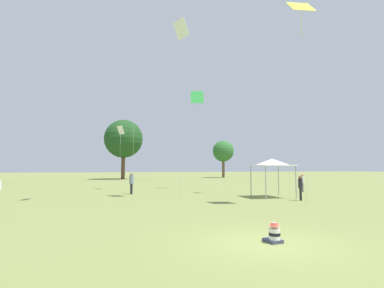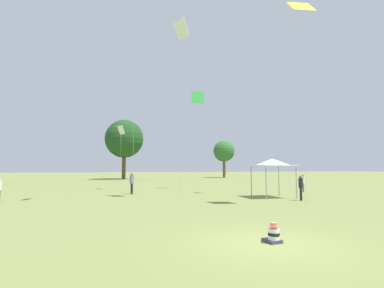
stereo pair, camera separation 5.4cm
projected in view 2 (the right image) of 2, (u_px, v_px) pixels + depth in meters
name	position (u px, v px, depth m)	size (l,w,h in m)	color
ground_plane	(266.00, 243.00, 8.72)	(300.00, 300.00, 0.00)	olive
seated_toddler	(273.00, 234.00, 8.81)	(0.46, 0.55, 0.60)	#383D56
person_standing_0	(301.00, 185.00, 20.16)	(0.32, 0.32, 1.70)	black
person_standing_1	(303.00, 181.00, 27.30)	(0.35, 0.35, 1.64)	slate
person_standing_2	(132.00, 181.00, 25.26)	(0.52, 0.52, 1.81)	black
canopy_tent	(272.00, 163.00, 22.54)	(2.77, 2.77, 2.90)	white
kite_3	(181.00, 33.00, 22.85)	(1.06, 1.46, 13.41)	white
kite_4	(121.00, 131.00, 31.21)	(0.78, 0.98, 6.58)	white
kite_5	(301.00, 10.00, 18.28)	(1.60, 1.27, 12.58)	yellow
kite_7	(198.00, 99.00, 32.70)	(1.44, 0.53, 10.61)	green
distant_tree_0	(224.00, 151.00, 68.51)	(4.85, 4.85, 8.47)	brown
distant_tree_1	(124.00, 139.00, 58.81)	(7.49, 7.49, 11.67)	brown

